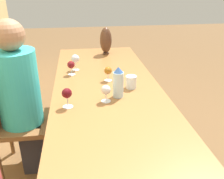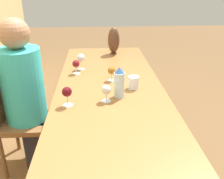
% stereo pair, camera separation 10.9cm
% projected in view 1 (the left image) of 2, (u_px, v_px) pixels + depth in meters
% --- Properties ---
extents(dining_table, '(2.93, 0.83, 0.76)m').
position_uv_depth(dining_table, '(113.00, 115.00, 1.68)').
color(dining_table, '#936033').
rests_on(dining_table, ground_plane).
extents(water_bottle, '(0.08, 0.08, 0.22)m').
position_uv_depth(water_bottle, '(118.00, 82.00, 1.74)').
color(water_bottle, silver).
rests_on(water_bottle, dining_table).
extents(water_tumbler, '(0.08, 0.08, 0.10)m').
position_uv_depth(water_tumbler, '(131.00, 82.00, 1.91)').
color(water_tumbler, silver).
rests_on(water_tumbler, dining_table).
extents(vase, '(0.13, 0.13, 0.29)m').
position_uv_depth(vase, '(106.00, 41.00, 2.69)').
color(vase, '#4C2D1E').
rests_on(vase, dining_table).
extents(wine_glass_0, '(0.07, 0.07, 0.12)m').
position_uv_depth(wine_glass_0, '(106.00, 90.00, 1.68)').
color(wine_glass_0, silver).
rests_on(wine_glass_0, dining_table).
extents(wine_glass_1, '(0.08, 0.08, 0.15)m').
position_uv_depth(wine_glass_1, '(75.00, 59.00, 2.24)').
color(wine_glass_1, silver).
rests_on(wine_glass_1, dining_table).
extents(wine_glass_2, '(0.07, 0.07, 0.13)m').
position_uv_depth(wine_glass_2, '(67.00, 94.00, 1.60)').
color(wine_glass_2, silver).
rests_on(wine_glass_2, dining_table).
extents(wine_glass_3, '(0.07, 0.07, 0.12)m').
position_uv_depth(wine_glass_3, '(71.00, 65.00, 2.15)').
color(wine_glass_3, silver).
rests_on(wine_glass_3, dining_table).
extents(wine_glass_5, '(0.06, 0.06, 0.12)m').
position_uv_depth(wine_glass_5, '(108.00, 71.00, 2.02)').
color(wine_glass_5, silver).
rests_on(wine_glass_5, dining_table).
extents(chair_far, '(0.44, 0.44, 0.98)m').
position_uv_depth(chair_far, '(12.00, 116.00, 2.02)').
color(chair_far, brown).
rests_on(chair_far, ground_plane).
extents(person_far, '(0.33, 0.33, 1.28)m').
position_uv_depth(person_far, '(21.00, 95.00, 1.96)').
color(person_far, '#2D2D38').
rests_on(person_far, ground_plane).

